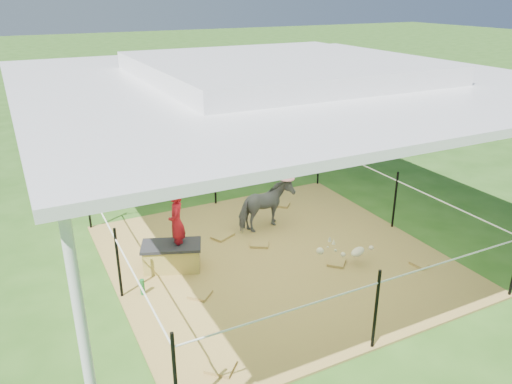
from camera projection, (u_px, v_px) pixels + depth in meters
name	position (u px, v px, depth m)	size (l,w,h in m)	color
ground	(274.00, 258.00, 7.41)	(90.00, 90.00, 0.00)	#2D5919
hay_patch	(274.00, 258.00, 7.40)	(4.60, 4.60, 0.03)	brown
canopy_tent	(277.00, 75.00, 6.40)	(6.30, 6.30, 2.90)	silver
rope_fence	(275.00, 219.00, 7.17)	(4.54, 4.54, 1.00)	black
straw_bale	(172.00, 258.00, 7.02)	(0.77, 0.39, 0.34)	#A48C3B
dark_cloth	(171.00, 246.00, 6.95)	(0.82, 0.43, 0.04)	black
woman	(176.00, 215.00, 6.83)	(0.34, 0.22, 0.93)	#A5101B
green_bottle	(142.00, 287.00, 6.45)	(0.06, 0.06, 0.21)	#186C28
pony	(266.00, 206.00, 8.13)	(0.43, 0.95, 0.80)	#454549
pink_hat	(266.00, 180.00, 7.95)	(0.25, 0.25, 0.12)	pink
foal	(358.00, 250.00, 7.10)	(0.83, 0.46, 0.46)	beige
trash_barrel	(277.00, 113.00, 14.13)	(0.62, 0.62, 0.96)	blue
picnic_table_near	(175.00, 109.00, 15.08)	(1.74, 1.26, 0.73)	#52371C
picnic_table_far	(272.00, 96.00, 17.03)	(1.72, 1.24, 0.72)	#53341C
distant_person	(211.00, 102.00, 14.72)	(0.62, 0.48, 1.27)	#3166B9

